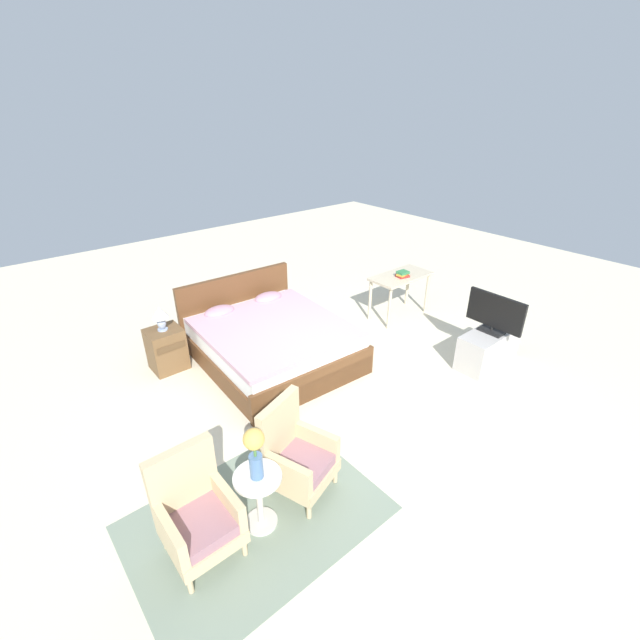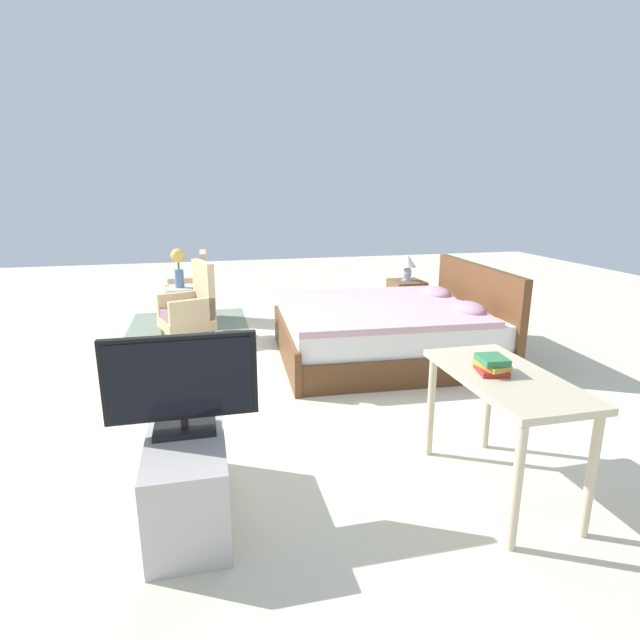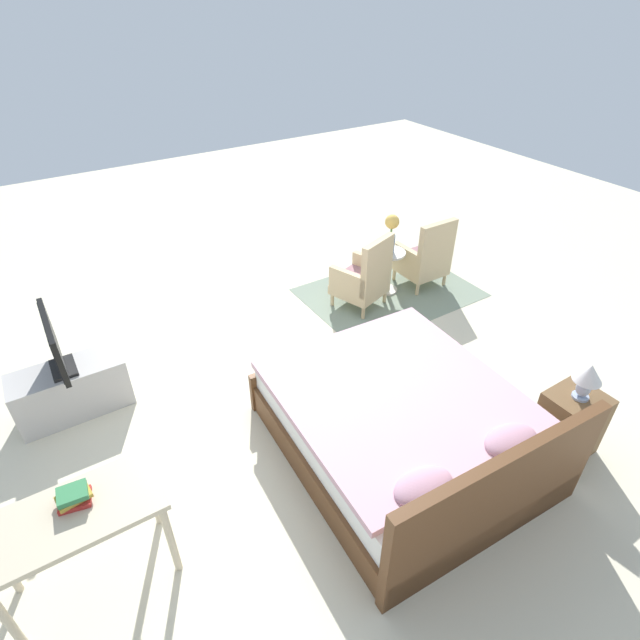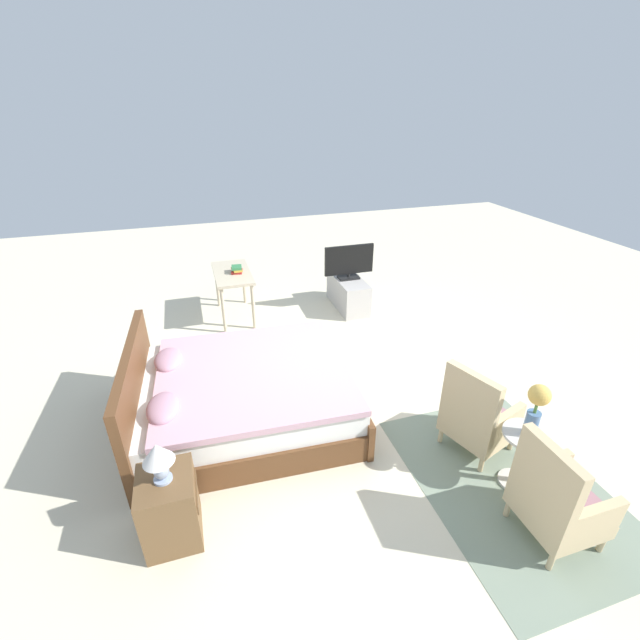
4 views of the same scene
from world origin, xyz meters
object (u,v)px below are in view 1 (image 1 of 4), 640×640
(armchair_by_window_right, at_px, (295,456))
(vanity_desk, at_px, (400,281))
(armchair_by_window_left, at_px, (197,514))
(tv_stand, at_px, (488,348))
(book_stack, at_px, (403,274))
(flower_vase, at_px, (255,449))
(table_lamp, at_px, (160,315))
(bed, at_px, (270,340))
(nightstand, at_px, (167,349))
(side_table, at_px, (259,494))
(tv_flatscreen, at_px, (495,313))

(armchair_by_window_right, height_order, vanity_desk, armchair_by_window_right)
(armchair_by_window_left, bearing_deg, tv_stand, 0.29)
(vanity_desk, height_order, book_stack, book_stack)
(armchair_by_window_right, relative_size, flower_vase, 1.93)
(armchair_by_window_left, height_order, vanity_desk, armchair_by_window_left)
(book_stack, bearing_deg, armchair_by_window_left, -158.76)
(armchair_by_window_left, distance_m, vanity_desk, 4.80)
(flower_vase, xyz_separation_m, table_lamp, (0.36, 2.84, -0.05))
(bed, distance_m, book_stack, 2.44)
(bed, bearing_deg, armchair_by_window_right, -118.14)
(bed, bearing_deg, armchair_by_window_left, -135.36)
(bed, height_order, flower_vase, flower_vase)
(nightstand, height_order, table_lamp, table_lamp)
(nightstand, xyz_separation_m, tv_stand, (3.41, -2.69, -0.05))
(side_table, distance_m, nightstand, 2.86)
(tv_flatscreen, xyz_separation_m, vanity_desk, (0.19, 1.76, -0.15))
(flower_vase, xyz_separation_m, book_stack, (3.92, 1.84, -0.07))
(book_stack, bearing_deg, flower_vase, -154.87)
(table_lamp, relative_size, book_stack, 1.57)
(nightstand, bearing_deg, book_stack, -15.69)
(armchair_by_window_left, distance_m, book_stack, 4.75)
(flower_vase, bearing_deg, armchair_by_window_right, 14.47)
(nightstand, bearing_deg, side_table, -97.20)
(flower_vase, bearing_deg, tv_stand, 2.22)
(armchair_by_window_left, bearing_deg, nightstand, 72.65)
(tv_flatscreen, relative_size, vanity_desk, 0.75)
(vanity_desk, bearing_deg, nightstand, 165.50)
(side_table, xyz_separation_m, table_lamp, (0.36, 2.84, 0.45))
(armchair_by_window_left, xyz_separation_m, tv_stand, (4.26, 0.02, -0.14))
(side_table, distance_m, flower_vase, 0.50)
(table_lamp, xyz_separation_m, vanity_desk, (3.60, -0.93, -0.18))
(armchair_by_window_right, bearing_deg, tv_flatscreen, 0.43)
(book_stack, bearing_deg, bed, 172.80)
(armchair_by_window_right, height_order, table_lamp, armchair_by_window_right)
(armchair_by_window_right, xyz_separation_m, nightstand, (-0.11, 2.72, -0.09))
(nightstand, distance_m, book_stack, 3.73)
(side_table, xyz_separation_m, book_stack, (3.92, 1.84, 0.43))
(bed, bearing_deg, tv_stand, -41.88)
(table_lamp, height_order, tv_flatscreen, tv_flatscreen)
(table_lamp, bearing_deg, nightstand, -90.00)
(armchair_by_window_left, relative_size, book_stack, 4.38)
(flower_vase, height_order, book_stack, flower_vase)
(side_table, distance_m, tv_stand, 3.77)
(armchair_by_window_right, relative_size, side_table, 1.65)
(tv_stand, bearing_deg, armchair_by_window_left, -179.71)
(tv_stand, bearing_deg, tv_flatscreen, -0.22)
(book_stack, bearing_deg, tv_flatscreen, -94.95)
(table_lamp, xyz_separation_m, tv_flatscreen, (3.41, -2.69, -0.03))
(side_table, bearing_deg, armchair_by_window_right, 14.47)
(flower_vase, distance_m, table_lamp, 2.86)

